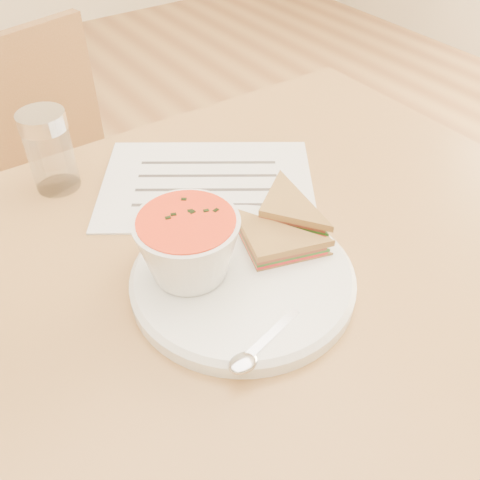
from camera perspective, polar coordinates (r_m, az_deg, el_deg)
dining_table at (r=0.95m, az=-1.94°, el=-18.99°), size 1.00×0.70×0.75m
chair_far at (r=1.25m, az=-15.53°, el=0.38°), size 0.45×0.45×0.83m
plate at (r=0.62m, az=0.30°, el=-4.26°), size 0.33×0.33×0.02m
soup_bowl at (r=0.59m, az=-5.52°, el=-0.98°), size 0.15×0.15×0.08m
sandwich_half_a at (r=0.60m, az=1.85°, el=-2.88°), size 0.12×0.12×0.03m
sandwich_half_b at (r=0.65m, az=1.96°, el=2.18°), size 0.13×0.13×0.03m
spoon at (r=0.55m, az=3.51°, el=-9.96°), size 0.16×0.07×0.01m
paper_menu at (r=0.78m, az=-3.52°, el=6.04°), size 0.38×0.36×0.00m
condiment_shaker at (r=0.79m, az=-19.61°, el=8.91°), size 0.07×0.07×0.12m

